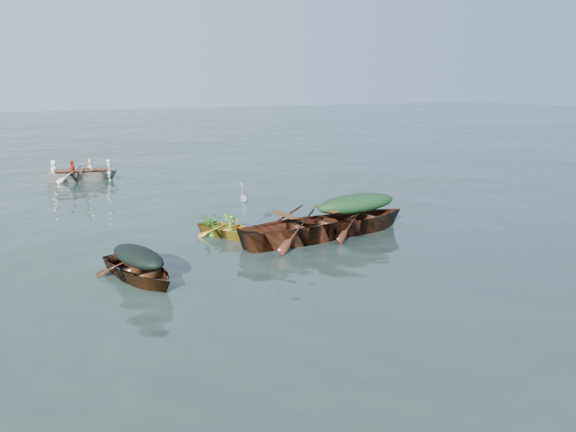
% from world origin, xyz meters
% --- Properties ---
extents(ground, '(140.00, 140.00, 0.00)m').
position_xyz_m(ground, '(0.00, 0.00, 0.00)').
color(ground, '#2B3D37').
rests_on(ground, ground).
extents(yellow_dinghy, '(2.40, 2.95, 0.71)m').
position_xyz_m(yellow_dinghy, '(-2.20, 1.58, 0.00)').
color(yellow_dinghy, '#BC7424').
rests_on(yellow_dinghy, ground).
extents(dark_covered_boat, '(2.16, 3.41, 0.77)m').
position_xyz_m(dark_covered_boat, '(-5.11, -0.75, 0.00)').
color(dark_covered_boat, '#43230F').
rests_on(dark_covered_boat, ground).
extents(green_tarp_boat, '(4.86, 2.09, 1.12)m').
position_xyz_m(green_tarp_boat, '(1.07, 0.62, 0.00)').
color(green_tarp_boat, '#441C0F').
rests_on(green_tarp_boat, ground).
extents(open_wooden_boat, '(5.32, 2.20, 1.26)m').
position_xyz_m(open_wooden_boat, '(-0.60, 0.39, 0.00)').
color(open_wooden_boat, '#582516').
rests_on(open_wooden_boat, ground).
extents(rowed_boat, '(4.12, 1.85, 0.93)m').
position_xyz_m(rowed_boat, '(-5.03, 12.36, 0.00)').
color(rowed_boat, beige).
rests_on(rowed_boat, ground).
extents(dark_tarp_cover, '(1.19, 1.88, 0.40)m').
position_xyz_m(dark_tarp_cover, '(-5.11, -0.75, 0.58)').
color(dark_tarp_cover, black).
rests_on(dark_tarp_cover, dark_covered_boat).
extents(green_tarp_cover, '(2.68, 1.15, 0.52)m').
position_xyz_m(green_tarp_cover, '(1.07, 0.62, 0.82)').
color(green_tarp_cover, '#193D1D').
rests_on(green_tarp_cover, green_tarp_boat).
extents(thwart_benches, '(2.68, 1.26, 0.04)m').
position_xyz_m(thwart_benches, '(-0.60, 0.39, 0.65)').
color(thwart_benches, '#472A10').
rests_on(thwart_benches, open_wooden_boat).
extents(heron, '(0.44, 0.49, 0.92)m').
position_xyz_m(heron, '(-1.75, 1.90, 0.81)').
color(heron, gray).
rests_on(heron, yellow_dinghy).
extents(dinghy_weeds, '(1.06, 1.13, 0.60)m').
position_xyz_m(dinghy_weeds, '(-2.45, 2.07, 0.65)').
color(dinghy_weeds, '#37761F').
rests_on(dinghy_weeds, yellow_dinghy).
extents(rowers, '(2.92, 1.53, 0.76)m').
position_xyz_m(rowers, '(-5.03, 12.36, 0.84)').
color(rowers, silver).
rests_on(rowers, rowed_boat).
extents(oars, '(1.03, 2.66, 0.06)m').
position_xyz_m(oars, '(-5.03, 12.36, 0.49)').
color(oars, brown).
rests_on(oars, rowed_boat).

